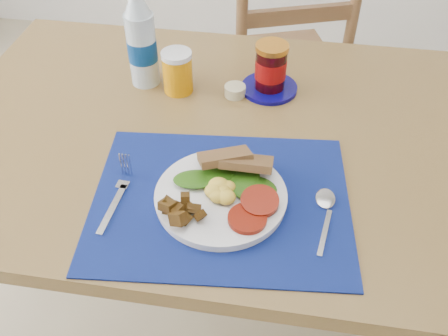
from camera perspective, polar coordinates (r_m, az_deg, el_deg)
name	(u,v)px	position (r m, az deg, el deg)	size (l,w,h in m)	color
table	(236,158)	(1.21, 1.42, 1.17)	(1.40, 0.90, 0.75)	brown
chair_far	(285,40)	(1.86, 6.99, 14.36)	(0.55, 0.54, 1.17)	brown
placemat	(221,201)	(1.00, -0.36, -3.74)	(0.51, 0.40, 0.00)	#040732
breakfast_plate	(218,195)	(0.98, -0.70, -3.07)	(0.26, 0.26, 0.06)	silver
fork	(119,193)	(1.03, -11.91, -2.84)	(0.03, 0.19, 0.00)	#B2B5BA
spoon	(325,209)	(0.99, 11.47, -4.67)	(0.04, 0.17, 0.00)	#B2B5BA
water_bottle	(142,44)	(1.28, -9.40, 13.84)	(0.07, 0.07, 0.25)	#ADBFCC
juice_glass	(178,73)	(1.27, -5.33, 10.77)	(0.07, 0.07, 0.10)	#CE8005
ramekin	(235,91)	(1.27, 1.27, 8.82)	(0.05, 0.05, 0.03)	#C0B78C
jam_on_saucer	(270,71)	(1.27, 5.34, 11.03)	(0.14, 0.14, 0.13)	#08055A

